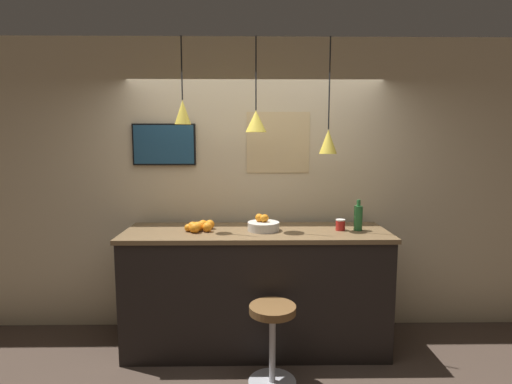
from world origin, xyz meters
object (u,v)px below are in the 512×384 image
at_px(fruit_bowl, 263,225).
at_px(spread_jar, 340,225).
at_px(bar_stool, 272,330).
at_px(juice_bottle, 358,217).
at_px(mounted_tv, 164,144).

relative_size(fruit_bowl, spread_jar, 2.85).
bearing_deg(bar_stool, fruit_bowl, 95.25).
relative_size(juice_bottle, mounted_tv, 0.45).
bearing_deg(juice_bottle, spread_jar, 180.00).
distance_m(fruit_bowl, spread_jar, 0.70).
relative_size(bar_stool, juice_bottle, 2.31).
relative_size(fruit_bowl, mounted_tv, 0.46).
distance_m(fruit_bowl, mounted_tv, 1.27).
xyz_separation_m(spread_jar, mounted_tv, (-1.66, 0.43, 0.72)).
relative_size(bar_stool, spread_jar, 6.42).
xyz_separation_m(fruit_bowl, mounted_tv, (-0.96, 0.43, 0.72)).
distance_m(juice_bottle, mounted_tv, 1.98).
distance_m(bar_stool, spread_jar, 1.12).
bearing_deg(spread_jar, bar_stool, -137.65).
xyz_separation_m(fruit_bowl, juice_bottle, (0.86, -0.00, 0.07)).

